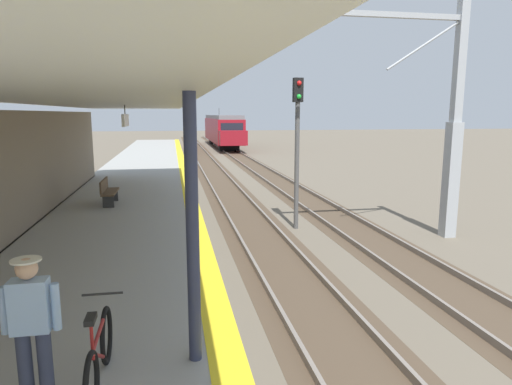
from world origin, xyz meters
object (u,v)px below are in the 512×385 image
object	(u,v)px
commuter_person	(32,326)
bicycle_beside_commuter	(99,356)
platform_bench	(108,191)
rail_signal_post	(297,138)
catenary_pylon_far_side	(446,127)
approaching_train	(223,129)

from	to	relation	value
commuter_person	bicycle_beside_commuter	size ratio (longest dim) A/B	0.92
commuter_person	platform_bench	xyz separation A→B (m)	(-0.74, 11.34, -0.47)
bicycle_beside_commuter	rail_signal_post	size ratio (longest dim) A/B	0.35
platform_bench	catenary_pylon_far_side	bearing A→B (deg)	-15.53
commuter_person	rail_signal_post	size ratio (longest dim) A/B	0.32
commuter_person	catenary_pylon_far_side	bearing A→B (deg)	39.63
catenary_pylon_far_side	platform_bench	distance (m)	11.44
approaching_train	commuter_person	world-z (taller)	approaching_train
approaching_train	catenary_pylon_far_side	xyz separation A→B (m)	(2.41, -42.06, 1.43)
approaching_train	rail_signal_post	xyz separation A→B (m)	(-1.93, -40.14, 1.02)
bicycle_beside_commuter	catenary_pylon_far_side	world-z (taller)	catenary_pylon_far_side
rail_signal_post	catenary_pylon_far_side	world-z (taller)	catenary_pylon_far_side
commuter_person	rail_signal_post	world-z (taller)	rail_signal_post
rail_signal_post	bicycle_beside_commuter	bearing A→B (deg)	-117.10
rail_signal_post	platform_bench	distance (m)	6.80
commuter_person	approaching_train	bearing A→B (deg)	81.36
commuter_person	bicycle_beside_commuter	distance (m)	0.85
platform_bench	approaching_train	bearing A→B (deg)	77.87
bicycle_beside_commuter	platform_bench	bearing A→B (deg)	96.89
rail_signal_post	platform_bench	world-z (taller)	rail_signal_post
approaching_train	bicycle_beside_commuter	world-z (taller)	approaching_train
catenary_pylon_far_side	platform_bench	world-z (taller)	catenary_pylon_far_side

